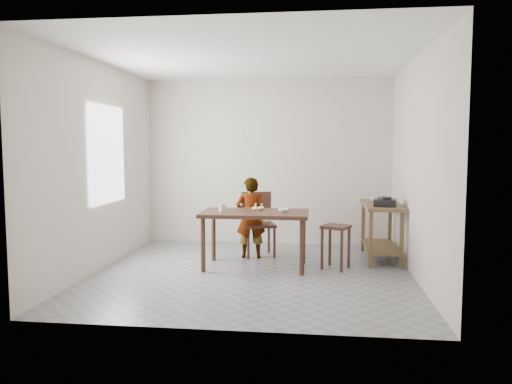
# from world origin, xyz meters

# --- Properties ---
(floor) EXTENTS (4.00, 4.00, 0.04)m
(floor) POSITION_xyz_m (0.00, 0.00, -0.02)
(floor) COLOR slate
(floor) RESTS_ON ground
(ceiling) EXTENTS (4.00, 4.00, 0.04)m
(ceiling) POSITION_xyz_m (0.00, 0.00, 2.72)
(ceiling) COLOR white
(ceiling) RESTS_ON wall_back
(wall_back) EXTENTS (4.00, 0.04, 2.70)m
(wall_back) POSITION_xyz_m (0.00, 2.02, 1.35)
(wall_back) COLOR beige
(wall_back) RESTS_ON ground
(wall_front) EXTENTS (4.00, 0.04, 2.70)m
(wall_front) POSITION_xyz_m (0.00, -2.02, 1.35)
(wall_front) COLOR beige
(wall_front) RESTS_ON ground
(wall_left) EXTENTS (0.04, 4.00, 2.70)m
(wall_left) POSITION_xyz_m (-2.02, 0.00, 1.35)
(wall_left) COLOR beige
(wall_left) RESTS_ON ground
(wall_right) EXTENTS (0.04, 4.00, 2.70)m
(wall_right) POSITION_xyz_m (2.02, 0.00, 1.35)
(wall_right) COLOR beige
(wall_right) RESTS_ON ground
(window_pane) EXTENTS (0.02, 1.10, 1.30)m
(window_pane) POSITION_xyz_m (-1.97, 0.20, 1.50)
(window_pane) COLOR white
(window_pane) RESTS_ON wall_left
(dining_table) EXTENTS (1.40, 0.80, 0.75)m
(dining_table) POSITION_xyz_m (0.00, 0.30, 0.38)
(dining_table) COLOR #3C2318
(dining_table) RESTS_ON floor
(prep_counter) EXTENTS (0.50, 1.20, 0.80)m
(prep_counter) POSITION_xyz_m (1.72, 1.00, 0.40)
(prep_counter) COLOR brown
(prep_counter) RESTS_ON floor
(child) EXTENTS (0.46, 0.34, 1.17)m
(child) POSITION_xyz_m (-0.14, 0.88, 0.58)
(child) COLOR white
(child) RESTS_ON floor
(dining_chair) EXTENTS (0.56, 0.56, 0.93)m
(dining_chair) POSITION_xyz_m (-0.03, 1.02, 0.46)
(dining_chair) COLOR #3C2318
(dining_chair) RESTS_ON floor
(stool) EXTENTS (0.43, 0.43, 0.58)m
(stool) POSITION_xyz_m (1.06, 0.36, 0.29)
(stool) COLOR #3C2318
(stool) RESTS_ON floor
(glass_tumbler) EXTENTS (0.10, 0.10, 0.11)m
(glass_tumbler) POSITION_xyz_m (-0.42, 0.21, 0.80)
(glass_tumbler) COLOR silver
(glass_tumbler) RESTS_ON dining_table
(small_bowl) EXTENTS (0.17, 0.17, 0.04)m
(small_bowl) POSITION_xyz_m (0.37, 0.32, 0.77)
(small_bowl) COLOR white
(small_bowl) RESTS_ON dining_table
(banana) EXTENTS (0.19, 0.14, 0.06)m
(banana) POSITION_xyz_m (0.02, 0.43, 0.78)
(banana) COLOR #E4D04A
(banana) RESTS_ON dining_table
(serving_bowl) EXTENTS (0.25, 0.25, 0.05)m
(serving_bowl) POSITION_xyz_m (1.68, 1.26, 0.83)
(serving_bowl) COLOR white
(serving_bowl) RESTS_ON prep_counter
(gas_burner) EXTENTS (0.34, 0.34, 0.10)m
(gas_burner) POSITION_xyz_m (1.73, 0.69, 0.85)
(gas_burner) COLOR black
(gas_burner) RESTS_ON prep_counter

